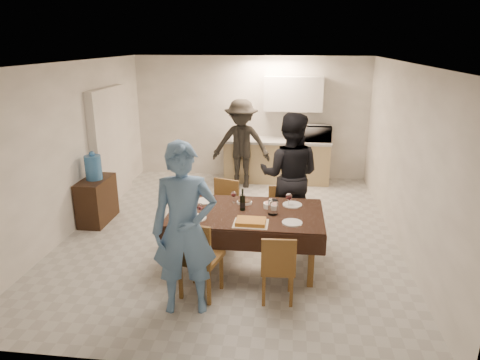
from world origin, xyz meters
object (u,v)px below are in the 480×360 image
(water_jug, at_px, (93,168))
(savoury_tart, at_px, (251,222))
(microwave, at_px, (317,133))
(person_near, at_px, (185,230))
(wine_bottle, at_px, (243,199))
(person_kitchen, at_px, (241,144))
(water_pitcher, at_px, (273,207))
(person_far, at_px, (290,176))
(dining_table, at_px, (246,214))
(console, at_px, (97,200))

(water_jug, height_order, savoury_tart, water_jug)
(microwave, xyz_separation_m, person_near, (-1.64, -4.75, -0.11))
(water_jug, relative_size, wine_bottle, 1.34)
(wine_bottle, bearing_deg, savoury_tart, -70.77)
(person_kitchen, bearing_deg, savoury_tart, -81.50)
(savoury_tart, xyz_separation_m, person_near, (-0.65, -0.67, 0.16))
(water_pitcher, height_order, microwave, microwave)
(microwave, bearing_deg, water_pitcher, 78.88)
(water_jug, height_order, person_far, person_far)
(microwave, bearing_deg, dining_table, 73.63)
(microwave, bearing_deg, person_kitchen, 16.39)
(dining_table, relative_size, person_far, 1.03)
(dining_table, distance_m, console, 2.89)
(water_jug, distance_m, microwave, 4.49)
(dining_table, bearing_deg, person_kitchen, 97.73)
(dining_table, distance_m, person_kitchen, 3.29)
(dining_table, relative_size, person_near, 1.03)
(wine_bottle, bearing_deg, dining_table, -45.00)
(dining_table, height_order, person_near, person_near)
(savoury_tart, relative_size, person_far, 0.22)
(console, relative_size, microwave, 1.38)
(person_near, relative_size, person_far, 1.01)
(water_jug, relative_size, person_far, 0.21)
(water_jug, xyz_separation_m, savoury_tart, (2.71, -1.55, -0.14))
(wine_bottle, distance_m, person_kitchen, 3.23)
(savoury_tart, xyz_separation_m, person_far, (0.45, 1.43, 0.16))
(wine_bottle, height_order, savoury_tart, wine_bottle)
(water_pitcher, distance_m, person_far, 1.12)
(water_pitcher, relative_size, person_kitchen, 0.11)
(savoury_tart, bearing_deg, console, 150.26)
(wine_bottle, bearing_deg, microwave, 72.70)
(microwave, distance_m, person_near, 5.03)
(wine_bottle, relative_size, water_pitcher, 1.53)
(savoury_tart, relative_size, person_kitchen, 0.23)
(water_jug, relative_size, water_pitcher, 2.04)
(console, xyz_separation_m, person_near, (2.06, -2.22, 0.59))
(water_pitcher, bearing_deg, wine_bottle, 165.96)
(person_kitchen, bearing_deg, wine_bottle, -83.01)
(water_jug, xyz_separation_m, person_near, (2.06, -2.22, 0.03))
(water_jug, distance_m, person_kitchen, 3.01)
(console, xyz_separation_m, microwave, (3.70, 2.53, 0.70))
(water_jug, height_order, person_near, person_near)
(person_kitchen, bearing_deg, person_far, -65.73)
(water_pitcher, bearing_deg, dining_table, 171.87)
(microwave, height_order, person_far, person_far)
(wine_bottle, distance_m, savoury_tart, 0.47)
(dining_table, xyz_separation_m, person_far, (0.55, 1.05, 0.22))
(console, relative_size, savoury_tart, 1.90)
(console, distance_m, person_far, 3.22)
(console, height_order, microwave, microwave)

